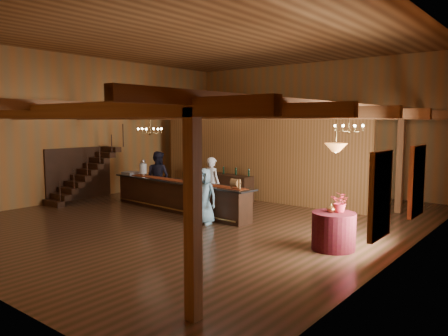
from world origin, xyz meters
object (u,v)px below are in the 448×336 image
Objects in this scene: tasting_bar at (179,196)px; staff_second at (158,177)px; floor_plant at (307,189)px; raffle_drum at (235,183)px; chandelier_right at (349,128)px; bartender at (212,184)px; pendant_lamp at (336,147)px; round_table at (334,231)px; chandelier_left at (150,131)px; backbar_shelf at (218,185)px; guest at (204,196)px; beverage_dispenser at (143,168)px.

staff_second reaches higher than tasting_bar.
raffle_drum is at bearing -93.93° from floor_plant.
chandelier_right is 0.44× the size of bartender.
pendant_lamp is 0.50× the size of bartender.
raffle_drum reaches higher than round_table.
floor_plant is (3.49, 4.31, -2.12)m from chandelier_left.
backbar_shelf is 3.36× the size of round_table.
chandelier_right is (5.54, 0.79, 2.31)m from tasting_bar.
staff_second is (-7.68, 1.59, 0.51)m from round_table.
pendant_lamp is (0.00, 0.00, 1.96)m from round_table.
chandelier_left is at bearing 177.74° from pendant_lamp.
backbar_shelf is 7.63m from round_table.
pendant_lamp is 5.82m from floor_plant.
pendant_lamp is 4.35m from guest.
raffle_drum is 1.00m from guest.
guest reaches higher than raffle_drum.
guest is at bearing -15.33° from beverage_dispenser.
chandelier_right reaches higher than backbar_shelf.
chandelier_right is at bearing 12.46° from tasting_bar.
raffle_drum is 0.19× the size of bartender.
round_table is 6.98m from chandelier_left.
floor_plant is at bearing 86.07° from raffle_drum.
backbar_shelf is at bearing 150.24° from pendant_lamp.
staff_second reaches higher than backbar_shelf.
bartender is (0.75, 0.86, 0.38)m from tasting_bar.
chandelier_left is 3.16m from guest.
floor_plant is (2.08, 2.83, -0.32)m from bartender.
chandelier_left is at bearing -31.82° from beverage_dispenser.
chandelier_left reaches higher than floor_plant.
chandelier_right and pendant_lamp have the same top height.
tasting_bar is 4.65m from floor_plant.
chandelier_right is (6.20, 1.41, 0.13)m from chandelier_left.
raffle_drum is 3.52m from round_table.
chandelier_left reaches higher than tasting_bar.
beverage_dispenser is 0.33× the size of bartender.
backbar_shelf is at bearing -124.91° from staff_second.
floor_plant reaches higher than round_table.
backbar_shelf is 4.17m from chandelier_left.
staff_second is 5.48m from floor_plant.
raffle_drum is at bearing 158.41° from staff_second.
round_table is 5.49m from bartender.
raffle_drum is 0.38× the size of pendant_lamp.
chandelier_left reaches higher than backbar_shelf.
guest is at bearing -20.25° from tasting_bar.
bartender is at bearing 174.30° from staff_second.
chandelier_left is 0.48× the size of guest.
chandelier_right is 4.49m from guest.
pendant_lamp reaches higher than backbar_shelf.
round_table is 0.61× the size of guest.
backbar_shelf is at bearing -46.81° from bartender.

